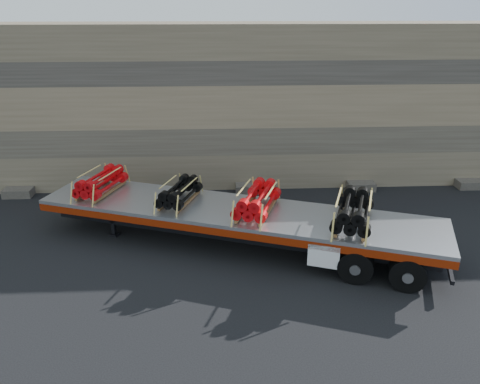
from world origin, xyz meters
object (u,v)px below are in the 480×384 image
object	(u,v)px
bundle_front	(101,183)
bundle_rear	(353,212)
trailer	(236,227)
bundle_midfront	(179,193)
bundle_midrear	(257,201)

from	to	relation	value
bundle_front	bundle_rear	xyz separation A→B (m)	(8.42, -3.04, 0.04)
trailer	bundle_midfront	distance (m)	2.28
bundle_rear	bundle_midfront	bearing A→B (deg)	180.00
bundle_midrear	bundle_rear	size ratio (longest dim) A/B	0.96
bundle_front	bundle_rear	distance (m)	8.95
bundle_rear	bundle_midrear	bearing A→B (deg)	180.00
trailer	bundle_rear	xyz separation A→B (m)	(3.60, -1.30, 1.10)
trailer	bundle_rear	bearing A→B (deg)	-0.00
bundle_front	trailer	bearing A→B (deg)	0.00
bundle_midfront	bundle_midrear	size ratio (longest dim) A/B	0.87
bundle_front	bundle_midrear	distance (m)	5.86
trailer	bundle_midrear	world-z (taller)	bundle_midrear
trailer	bundle_front	xyz separation A→B (m)	(-4.82, 1.74, 1.05)
bundle_front	bundle_rear	bearing A→B (deg)	-0.00
bundle_front	bundle_midrear	bearing A→B (deg)	0.00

